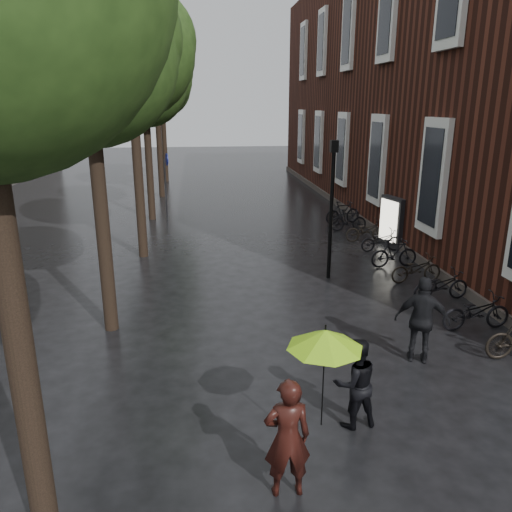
{
  "coord_description": "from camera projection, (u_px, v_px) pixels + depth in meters",
  "views": [
    {
      "loc": [
        -1.96,
        -4.33,
        5.2
      ],
      "look_at": [
        -0.56,
        7.3,
        1.61
      ],
      "focal_mm": 35.0,
      "sensor_mm": 36.0,
      "label": 1
    }
  ],
  "objects": [
    {
      "name": "street_trees",
      "position": [
        137.0,
        72.0,
        18.65
      ],
      "size": [
        4.33,
        34.03,
        8.91
      ],
      "color": "black",
      "rests_on": "ground"
    },
    {
      "name": "pedestrian_walking",
      "position": [
        422.0,
        320.0,
        10.26
      ],
      "size": [
        1.19,
        0.85,
        1.87
      ],
      "primitive_type": "imported",
      "rotation": [
        0.0,
        0.0,
        2.74
      ],
      "color": "black",
      "rests_on": "ground"
    },
    {
      "name": "person_black",
      "position": [
        355.0,
        383.0,
        8.22
      ],
      "size": [
        0.84,
        0.7,
        1.58
      ],
      "primitive_type": "imported",
      "rotation": [
        0.0,
        0.0,
        3.28
      ],
      "color": "black",
      "rests_on": "ground"
    },
    {
      "name": "parked_bicycles",
      "position": [
        398.0,
        254.0,
        16.47
      ],
      "size": [
        1.94,
        13.31,
        1.02
      ],
      "color": "black",
      "rests_on": "ground"
    },
    {
      "name": "lamp_post",
      "position": [
        332.0,
        197.0,
        14.8
      ],
      "size": [
        0.22,
        0.22,
        4.19
      ],
      "rotation": [
        0.0,
        0.0,
        0.13
      ],
      "color": "black",
      "rests_on": "ground"
    },
    {
      "name": "person_burgundy",
      "position": [
        287.0,
        438.0,
        6.71
      ],
      "size": [
        0.65,
        0.43,
        1.78
      ],
      "primitive_type": "imported",
      "rotation": [
        0.0,
        0.0,
        3.15
      ],
      "color": "black",
      "rests_on": "ground"
    },
    {
      "name": "brick_building",
      "position": [
        455.0,
        86.0,
        23.78
      ],
      "size": [
        10.2,
        33.2,
        12.0
      ],
      "color": "#38160F",
      "rests_on": "ground"
    },
    {
      "name": "lime_umbrella",
      "position": [
        325.0,
        339.0,
        7.11
      ],
      "size": [
        1.12,
        1.12,
        1.65
      ],
      "rotation": [
        0.0,
        0.0,
        0.39
      ],
      "color": "black",
      "rests_on": "ground"
    },
    {
      "name": "cycle_sign",
      "position": [
        166.0,
        176.0,
        22.75
      ],
      "size": [
        0.16,
        0.56,
        3.06
      ],
      "rotation": [
        0.0,
        0.0,
        0.25
      ],
      "color": "#262628",
      "rests_on": "ground"
    },
    {
      "name": "ad_lightbox",
      "position": [
        392.0,
        222.0,
        18.7
      ],
      "size": [
        0.29,
        1.25,
        1.89
      ],
      "rotation": [
        0.0,
        0.0,
        0.23
      ],
      "color": "black",
      "rests_on": "ground"
    }
  ]
}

